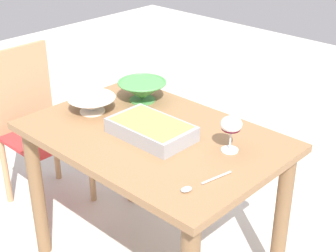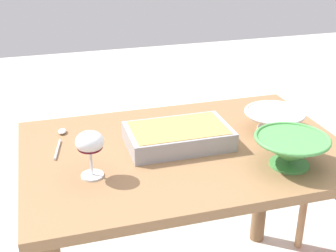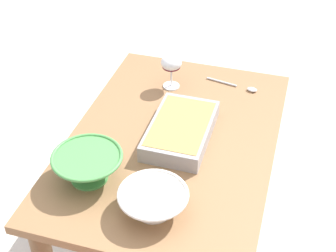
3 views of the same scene
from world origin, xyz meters
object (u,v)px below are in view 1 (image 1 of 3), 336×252
wine_glass (231,126)px  mixing_bowl (92,103)px  casserole_dish (151,129)px  serving_spoon (196,185)px  small_bowl (142,90)px  chair (35,123)px  dining_table (153,160)px

wine_glass → mixing_bowl: (-0.70, -0.14, -0.07)m
casserole_dish → mixing_bowl: mixing_bowl is taller
serving_spoon → small_bowl: bearing=149.8°
chair → wine_glass: bearing=6.0°
chair → serving_spoon: 1.36m
wine_glass → small_bowl: wine_glass is taller
chair → small_bowl: size_ratio=3.80×
dining_table → casserole_dish: size_ratio=3.11×
chair → mixing_bowl: chair is taller
dining_table → casserole_dish: (0.02, -0.03, 0.17)m
chair → wine_glass: 1.31m
dining_table → casserole_dish: casserole_dish is taller
chair → wine_glass: chair is taller
serving_spoon → mixing_bowl: bearing=169.0°
chair → serving_spoon: chair is taller
wine_glass → dining_table: bearing=-162.9°
mixing_bowl → wine_glass: bearing=11.7°
chair → small_bowl: chair is taller
chair → dining_table: bearing=1.8°
casserole_dish → mixing_bowl: bearing=-177.8°
wine_glass → mixing_bowl: size_ratio=0.68×
wine_glass → casserole_dish: 0.35m
mixing_bowl → small_bowl: (0.08, 0.25, 0.01)m
casserole_dish → small_bowl: 0.39m
wine_glass → serving_spoon: wine_glass is taller
small_bowl → dining_table: bearing=-36.7°
casserole_dish → serving_spoon: (0.39, -0.17, -0.03)m
casserole_dish → serving_spoon: bearing=-22.8°
wine_glass → mixing_bowl: 0.72m
chair → small_bowl: 0.74m
dining_table → chair: size_ratio=1.22×
wine_glass → small_bowl: size_ratio=0.64×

